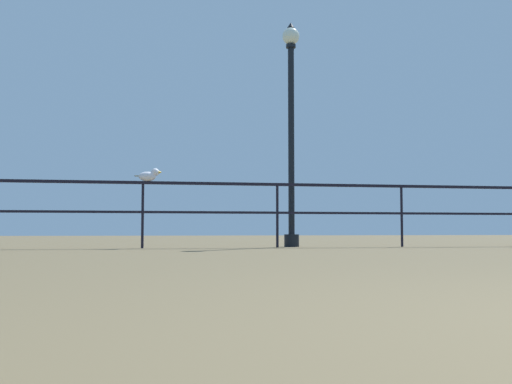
{
  "coord_description": "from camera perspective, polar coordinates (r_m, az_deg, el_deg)",
  "views": [
    {
      "loc": [
        -2.14,
        -0.7,
        0.3
      ],
      "look_at": [
        -0.46,
        8.62,
        0.91
      ],
      "focal_mm": 41.32,
      "sensor_mm": 36.0,
      "label": 1
    }
  ],
  "objects": [
    {
      "name": "seagull_on_rail",
      "position": [
        9.86,
        -10.34,
        1.59
      ],
      "size": [
        0.45,
        0.21,
        0.21
      ],
      "color": "silver",
      "rests_on": "pier_railing"
    },
    {
      "name": "pier_railing",
      "position": [
        10.06,
        2.07,
        -0.74
      ],
      "size": [
        18.12,
        0.05,
        1.1
      ],
      "color": "black",
      "rests_on": "ground_plane"
    },
    {
      "name": "lamppost_center",
      "position": [
        10.63,
        3.42,
        7.2
      ],
      "size": [
        0.31,
        0.31,
        4.05
      ],
      "color": "black",
      "rests_on": "ground_plane"
    }
  ]
}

